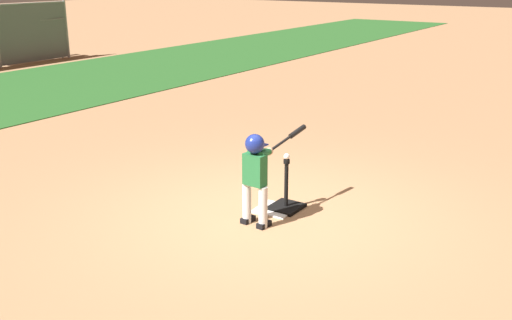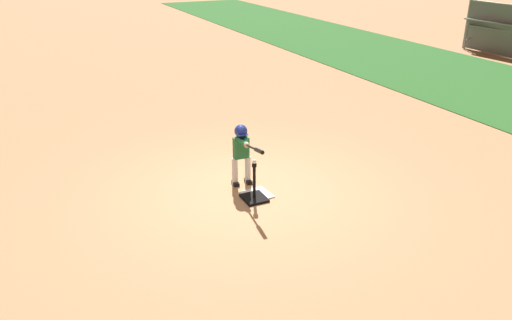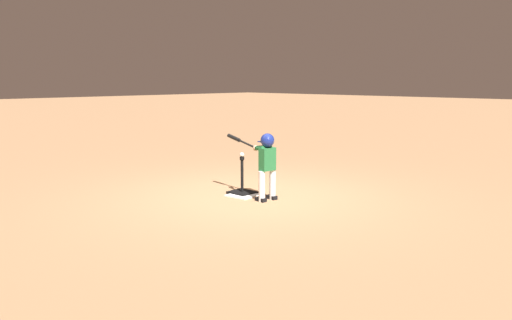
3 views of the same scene
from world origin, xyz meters
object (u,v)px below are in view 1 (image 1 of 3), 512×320
(batting_tee, at_px, (286,202))
(baseball, at_px, (287,156))
(batter_child, at_px, (257,168))
(bleachers_left_center, at_px, (4,40))

(batting_tee, bearing_deg, baseball, -172.87)
(batting_tee, bearing_deg, batter_child, 175.80)
(batting_tee, relative_size, baseball, 8.45)
(baseball, height_order, bleachers_left_center, bleachers_left_center)
(batting_tee, xyz_separation_m, batter_child, (-0.57, 0.04, 0.58))
(batter_child, bearing_deg, bleachers_left_center, 65.11)
(batting_tee, xyz_separation_m, baseball, (-0.00, -0.00, 0.57))
(batting_tee, bearing_deg, bleachers_left_center, 67.12)
(batting_tee, xyz_separation_m, bleachers_left_center, (5.89, 13.96, 0.55))
(batting_tee, height_order, batter_child, batter_child)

